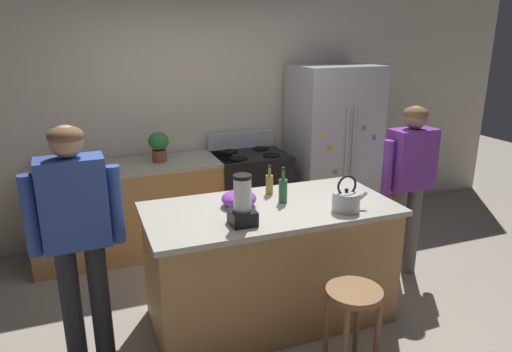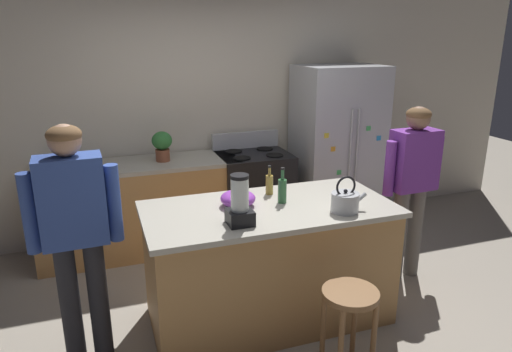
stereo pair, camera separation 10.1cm
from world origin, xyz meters
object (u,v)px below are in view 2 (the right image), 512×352
(potted_plant, at_px, (162,144))
(stove_range, at_px, (254,194))
(bottle_olive_oil, at_px, (282,190))
(tea_kettle, at_px, (345,201))
(bar_stool, at_px, (349,310))
(person_by_island_left, at_px, (75,225))
(person_by_sink_right, at_px, (412,177))
(mixing_bowl, at_px, (238,198))
(blender_appliance, at_px, (240,204))
(refrigerator, at_px, (336,149))
(kitchen_island, at_px, (269,263))
(bottle_vinegar, at_px, (269,184))

(potted_plant, bearing_deg, stove_range, -1.54)
(bottle_olive_oil, distance_m, tea_kettle, 0.48)
(bar_stool, relative_size, tea_kettle, 2.26)
(person_by_island_left, relative_size, person_by_sink_right, 1.05)
(bottle_olive_oil, distance_m, mixing_bowl, 0.34)
(stove_range, bearing_deg, blender_appliance, -111.71)
(tea_kettle, bearing_deg, person_by_island_left, 173.08)
(person_by_island_left, bearing_deg, bar_stool, -24.81)
(refrigerator, relative_size, bottle_olive_oil, 6.66)
(stove_range, relative_size, person_by_sink_right, 0.71)
(blender_appliance, distance_m, bottle_olive_oil, 0.52)
(refrigerator, xyz_separation_m, blender_appliance, (-1.68, -1.74, 0.16))
(refrigerator, relative_size, potted_plant, 6.12)
(person_by_sink_right, bearing_deg, kitchen_island, -171.74)
(kitchen_island, xyz_separation_m, person_by_island_left, (-1.34, -0.05, 0.53))
(kitchen_island, xyz_separation_m, potted_plant, (-0.55, 1.55, 0.64))
(blender_appliance, bearing_deg, refrigerator, 45.93)
(person_by_sink_right, height_order, bar_stool, person_by_sink_right)
(bottle_olive_oil, xyz_separation_m, mixing_bowl, (-0.34, 0.04, -0.04))
(kitchen_island, height_order, bottle_olive_oil, bottle_olive_oil)
(stove_range, height_order, person_by_island_left, person_by_island_left)
(kitchen_island, bearing_deg, bottle_vinegar, 69.22)
(stove_range, distance_m, person_by_sink_right, 1.73)
(bar_stool, height_order, bottle_olive_oil, bottle_olive_oil)
(refrigerator, distance_m, potted_plant, 1.95)
(bottle_olive_oil, xyz_separation_m, tea_kettle, (0.36, -0.32, -0.02))
(person_by_sink_right, bearing_deg, stove_range, 127.72)
(person_by_sink_right, xyz_separation_m, bottle_olive_oil, (-1.30, -0.16, 0.08))
(refrigerator, relative_size, bottle_vinegar, 7.79)
(refrigerator, xyz_separation_m, person_by_sink_right, (0.04, -1.29, 0.04))
(potted_plant, distance_m, bottle_vinegar, 1.45)
(refrigerator, relative_size, tea_kettle, 6.67)
(bar_stool, bearing_deg, potted_plant, 108.98)
(potted_plant, height_order, blender_appliance, blender_appliance)
(potted_plant, distance_m, blender_appliance, 1.81)
(bar_stool, relative_size, blender_appliance, 1.79)
(person_by_island_left, relative_size, tea_kettle, 5.99)
(person_by_sink_right, xyz_separation_m, bar_stool, (-1.17, -0.99, -0.47))
(refrigerator, distance_m, bottle_olive_oil, 1.93)
(bottle_vinegar, bearing_deg, refrigerator, 43.96)
(blender_appliance, relative_size, mixing_bowl, 1.33)
(person_by_sink_right, distance_m, potted_plant, 2.39)
(refrigerator, bearing_deg, tea_kettle, -117.03)
(refrigerator, xyz_separation_m, bottle_vinegar, (-1.28, -1.24, 0.10))
(person_by_sink_right, distance_m, blender_appliance, 1.78)
(person_by_sink_right, bearing_deg, potted_plant, 145.75)
(kitchen_island, height_order, person_by_island_left, person_by_island_left)
(stove_range, distance_m, bottle_olive_oil, 1.60)
(tea_kettle, bearing_deg, bottle_olive_oil, 138.34)
(person_by_sink_right, distance_m, tea_kettle, 1.06)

